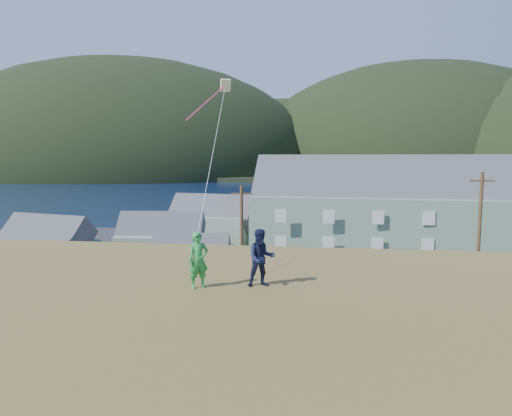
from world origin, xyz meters
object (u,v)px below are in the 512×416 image
Objects in this scene: shed_teal at (43,249)px; shed_palegreen_far at (212,220)px; shed_palegreen_near at (161,240)px; kite_flyer_navy at (261,258)px; shed_white at (190,261)px; kite_flyer_green at (198,260)px; lodge at (426,209)px; wharf at (243,224)px.

shed_palegreen_far is at bearing 72.65° from shed_teal.
shed_palegreen_near is 5.46× the size of kite_flyer_navy.
shed_white is (5.37, -7.71, -0.37)m from shed_palegreen_near.
kite_flyer_navy reaches higher than shed_palegreen_near.
kite_flyer_green is (7.32, -24.96, 5.96)m from shed_white.
kite_flyer_green reaches higher than shed_teal.
shed_palegreen_far is at bearing 173.44° from lodge.
wharf is at bearing 86.28° from shed_white.
wharf is 14.22m from shed_palegreen_far.
kite_flyer_green is at bearing -82.17° from wharf.
shed_palegreen_near reaches higher than shed_white.
kite_flyer_green reaches higher than wharf.
shed_palegreen_far is (2.61, 12.54, 0.45)m from shed_palegreen_near.
shed_palegreen_near is 12.82m from shed_palegreen_far.
kite_flyer_green is at bearing -107.12° from lodge.
wharf is 2.62× the size of shed_teal.
shed_palegreen_far reaches higher than wharf.
shed_teal is 22.45m from shed_palegreen_far.
lodge reaches higher than wharf.
shed_palegreen_far is 46.61m from kite_flyer_green.
kite_flyer_green reaches higher than shed_palegreen_far.
lodge is 29.57m from shed_palegreen_near.
shed_white is 4.13× the size of kite_flyer_navy.
shed_palegreen_near is at bearing -91.24° from shed_palegreen_far.
lodge reaches higher than shed_palegreen_near.
lodge is at bearing 34.81° from shed_teal.
lodge is at bearing -0.25° from shed_palegreen_far.
kite_flyer_navy reaches higher than shed_white.
shed_palegreen_near is 35.82m from kite_flyer_navy.
kite_flyer_navy is at bearing -80.40° from wharf.
shed_palegreen_far is (11.67, 19.18, 0.31)m from shed_teal.
shed_palegreen_near reaches higher than wharf.
kite_flyer_navy is (9.12, -24.56, 5.99)m from shed_white.
shed_teal is (-13.63, -33.05, 2.13)m from wharf.
shed_palegreen_near is 9.41m from shed_white.
wharf is 2.13× the size of shed_palegreen_far.
shed_palegreen_far is 7.13× the size of kite_flyer_navy.
shed_white is at bearing 9.71° from shed_teal.
shed_white is 26.87m from kite_flyer_navy.
shed_palegreen_near is at bearing 77.68° from kite_flyer_green.
shed_teal is at bearing -110.81° from shed_palegreen_far.
shed_palegreen_near is 35.49m from kite_flyer_green.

